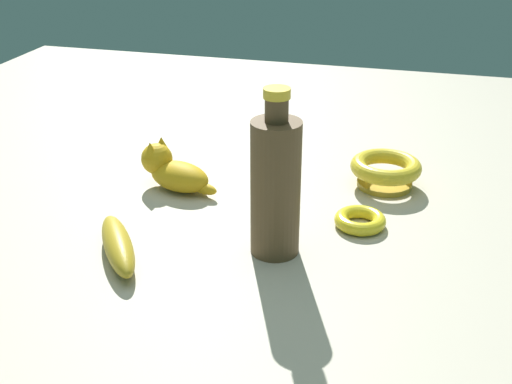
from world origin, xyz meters
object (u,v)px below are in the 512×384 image
(nail_polish_jar, at_px, (267,187))
(banana, at_px, (118,245))
(bangle, at_px, (360,220))
(bottle_tall, at_px, (276,185))
(bowl, at_px, (386,170))
(cat_figurine, at_px, (173,170))

(nail_polish_jar, xyz_separation_m, banana, (0.26, -0.16, 0.00))
(bangle, bearing_deg, bottle_tall, -46.70)
(bangle, xyz_separation_m, nail_polish_jar, (-0.07, -0.17, 0.01))
(bowl, bearing_deg, cat_figurine, -73.87)
(cat_figurine, relative_size, bangle, 1.87)
(bangle, bearing_deg, nail_polish_jar, -111.50)
(cat_figurine, relative_size, bottle_tall, 0.61)
(banana, bearing_deg, bangle, -95.63)
(bangle, relative_size, nail_polish_jar, 1.75)
(bangle, height_order, banana, banana)
(nail_polish_jar, bearing_deg, bottle_tall, 17.85)
(cat_figurine, xyz_separation_m, bowl, (-0.11, 0.37, -0.00))
(bowl, height_order, banana, bowl)
(cat_figurine, distance_m, banana, 0.24)
(cat_figurine, xyz_separation_m, nail_polish_jar, (-0.01, 0.17, -0.02))
(bangle, bearing_deg, cat_figurine, -99.31)
(bottle_tall, xyz_separation_m, bangle, (-0.11, 0.12, -0.10))
(bottle_tall, xyz_separation_m, bowl, (-0.27, 0.14, -0.08))
(bowl, relative_size, banana, 0.72)
(bowl, bearing_deg, banana, -45.84)
(cat_figurine, relative_size, bowl, 1.22)
(bangle, distance_m, nail_polish_jar, 0.19)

